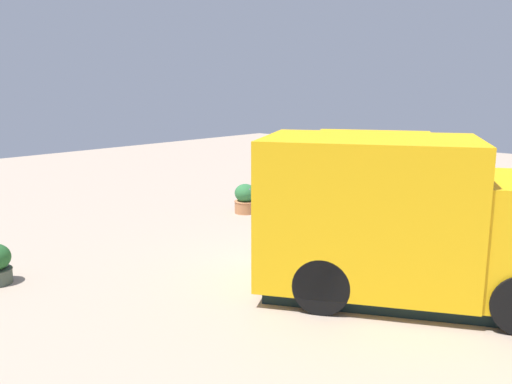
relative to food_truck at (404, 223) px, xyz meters
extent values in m
plane|color=tan|center=(0.24, 1.44, -1.22)|extent=(40.00, 40.00, 0.00)
cube|color=yellow|center=(-0.28, 0.50, 0.18)|extent=(3.46, 3.91, 2.32)
cube|color=black|center=(0.69, 1.02, 0.32)|extent=(0.87, 1.60, 0.81)
cube|color=yellow|center=(0.95, 1.16, 1.30)|extent=(1.46, 2.01, 0.03)
cube|color=black|center=(0.06, -0.11, -1.10)|extent=(3.63, 4.73, 0.24)
cylinder|color=black|center=(1.60, -0.93, -0.79)|extent=(0.60, 0.86, 0.86)
cylinder|color=black|center=(-1.41, 0.56, -0.79)|extent=(0.60, 0.86, 0.86)
cylinder|color=black|center=(0.31, 1.48, -0.79)|extent=(0.60, 0.86, 0.86)
ellipsoid|color=black|center=(3.90, 2.57, -1.15)|extent=(0.66, 0.68, 0.13)
cube|color=black|center=(3.70, 2.47, -1.16)|extent=(0.30, 0.36, 0.11)
cube|color=black|center=(3.86, 2.35, -1.16)|extent=(0.30, 0.36, 0.11)
cube|color=#B03529|center=(3.90, 2.57, -0.83)|extent=(0.36, 0.38, 0.52)
sphere|color=brown|center=(3.90, 2.57, -0.47)|extent=(0.21, 0.21, 0.21)
sphere|color=#966442|center=(3.90, 2.57, -0.44)|extent=(0.22, 0.22, 0.22)
cube|color=#B03529|center=(3.74, 2.51, -0.76)|extent=(0.27, 0.33, 0.27)
cube|color=#B03529|center=(3.89, 2.40, -0.76)|extent=(0.27, 0.33, 0.27)
cylinder|color=tan|center=(3.72, 2.32, -0.83)|extent=(0.25, 0.33, 0.08)
cube|color=#60924E|center=(3.72, 2.32, -0.82)|extent=(0.19, 0.27, 0.02)
cylinder|color=#C27B4D|center=(2.43, 5.78, -1.05)|extent=(0.57, 0.57, 0.33)
torus|color=#C1754A|center=(2.43, 5.78, -0.90)|extent=(0.59, 0.59, 0.04)
ellipsoid|color=#31753F|center=(2.43, 5.78, -0.68)|extent=(0.57, 0.57, 0.48)
sphere|color=#A9499E|center=(2.59, 5.75, -0.53)|extent=(0.09, 0.09, 0.09)
sphere|color=purple|center=(2.37, 5.59, -0.56)|extent=(0.08, 0.08, 0.08)
sphere|color=purple|center=(2.63, 5.83, -0.57)|extent=(0.05, 0.05, 0.05)
sphere|color=purple|center=(2.57, 5.66, -0.55)|extent=(0.06, 0.06, 0.06)
sphere|color=#E1DE5A|center=(-3.98, 5.35, -0.71)|extent=(0.05, 0.05, 0.05)
sphere|color=#E2D657|center=(-4.02, 5.26, -0.71)|extent=(0.07, 0.07, 0.07)
camera|label=1|loc=(-7.58, -3.78, 2.14)|focal=37.47mm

